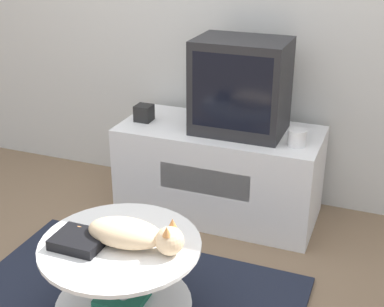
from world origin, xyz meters
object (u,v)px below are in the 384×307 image
(speaker, at_px, (144,113))
(cat, at_px, (133,234))
(tv, at_px, (241,86))
(dvd_box, at_px, (79,240))

(speaker, height_order, cat, speaker)
(speaker, bearing_deg, cat, -66.14)
(tv, distance_m, cat, 1.17)
(cat, bearing_deg, speaker, 110.83)
(speaker, bearing_deg, dvd_box, -76.90)
(tv, relative_size, speaker, 5.43)
(tv, distance_m, dvd_box, 1.28)
(dvd_box, bearing_deg, cat, 19.78)
(tv, bearing_deg, speaker, -175.24)
(tv, bearing_deg, dvd_box, -104.49)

